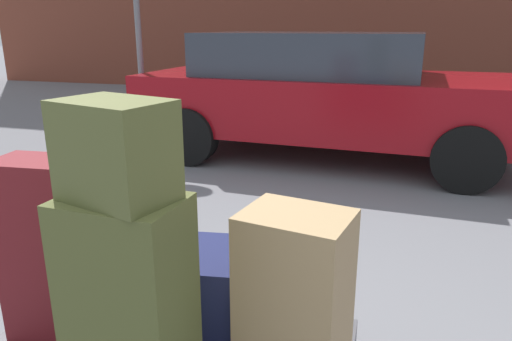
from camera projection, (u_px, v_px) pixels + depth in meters
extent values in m
cylinder|color=black|center=(105.00, 337.00, 2.18)|extent=(0.24, 0.06, 0.24)
cube|color=#4C5128|center=(130.00, 311.00, 1.39)|extent=(0.36, 0.26, 0.70)
cube|color=#191E47|center=(201.00, 293.00, 1.82)|extent=(0.60, 0.43, 0.35)
cube|color=maroon|center=(57.00, 251.00, 1.76)|extent=(0.40, 0.24, 0.70)
cube|color=#9E7F56|center=(294.00, 298.00, 1.55)|extent=(0.38, 0.32, 0.59)
cube|color=#4C5128|center=(116.00, 151.00, 1.25)|extent=(0.33, 0.27, 0.27)
cube|color=maroon|center=(332.00, 103.00, 5.50)|extent=(4.38, 2.01, 0.64)
cube|color=#2D333D|center=(312.00, 53.00, 5.42)|extent=(2.48, 1.70, 0.46)
cylinder|color=black|center=(457.00, 124.00, 5.92)|extent=(0.65, 0.25, 0.64)
cylinder|color=black|center=(467.00, 159.00, 4.38)|extent=(0.65, 0.25, 0.64)
cylinder|color=black|center=(243.00, 111.00, 6.80)|extent=(0.65, 0.25, 0.64)
cylinder|color=black|center=(189.00, 136.00, 5.27)|extent=(0.65, 0.25, 0.64)
cylinder|color=#72665B|center=(475.00, 95.00, 8.27)|extent=(0.25, 0.25, 0.68)
cylinder|color=slate|center=(140.00, 49.00, 5.65)|extent=(0.07, 0.07, 2.46)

